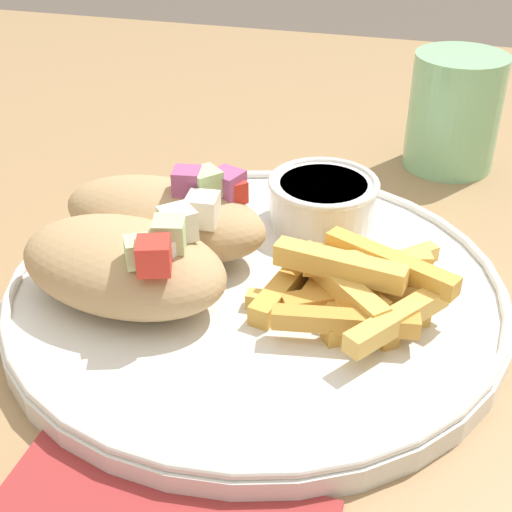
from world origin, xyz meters
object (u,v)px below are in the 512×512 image
Objects in this scene: fries_pile at (349,287)px; sauce_ramekin at (323,199)px; pita_sandwich_near at (125,264)px; water_glass at (453,117)px; pita_sandwich_far at (166,216)px; plate at (256,290)px.

sauce_ramekin is (-0.03, 0.09, 0.01)m from fries_pile.
pita_sandwich_near is 1.45× the size of water_glass.
pita_sandwich_far is 0.27m from water_glass.
sauce_ramekin is 0.80× the size of water_glass.
pita_sandwich_far is (0.00, 0.06, 0.00)m from pita_sandwich_near.
pita_sandwich_far reaches higher than fries_pile.
pita_sandwich_near is at bearing -86.62° from pita_sandwich_far.
fries_pile is 0.09m from sauce_ramekin.
pita_sandwich_far is at bearing 95.24° from pita_sandwich_near.
pita_sandwich_far reaches higher than plate.
pita_sandwich_far is at bearing -146.08° from sauce_ramekin.
fries_pile is at bearing 20.85° from pita_sandwich_near.
pita_sandwich_far is 0.12m from fries_pile.
fries_pile is (0.12, -0.03, -0.01)m from pita_sandwich_far.
plate is 0.06m from fries_pile.
plate is at bearing 34.76° from pita_sandwich_near.
sauce_ramekin is at bearing 40.21° from pita_sandwich_far.
plate is at bearing -113.90° from water_glass.
fries_pile is (0.12, 0.03, -0.01)m from pita_sandwich_near.
sauce_ramekin is at bearing 73.75° from plate.
plate is at bearing 174.07° from fries_pile.
sauce_ramekin is at bearing 59.93° from pita_sandwich_near.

